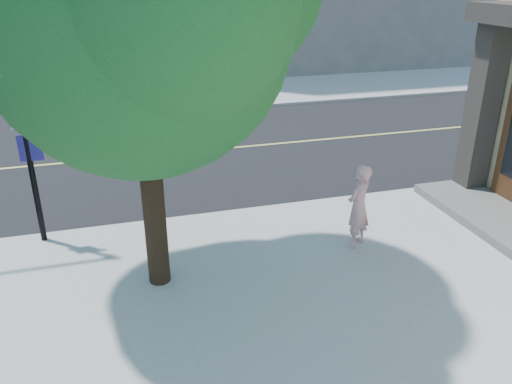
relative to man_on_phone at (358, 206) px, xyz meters
name	(u,v)px	position (x,y,z in m)	size (l,w,h in m)	color
ground	(45,238)	(-5.88, 2.18, -0.94)	(140.00, 140.00, 0.00)	black
road_ew	(59,164)	(-5.88, 6.68, -0.94)	(140.00, 9.00, 0.01)	black
sidewalk_ne	(299,53)	(7.62, 23.68, -0.88)	(29.00, 25.00, 0.12)	#ADADAC
man_on_phone	(358,206)	(0.00, 0.00, 0.00)	(0.60, 0.39, 1.65)	pink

